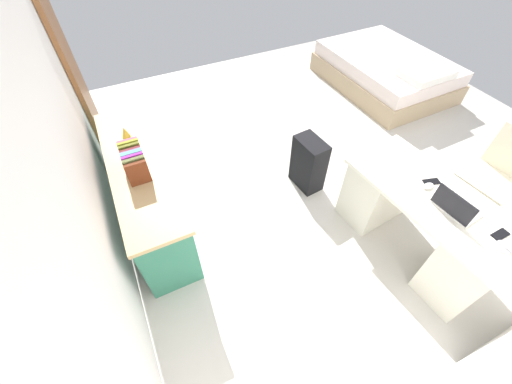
{
  "coord_description": "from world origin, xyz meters",
  "views": [
    {
      "loc": [
        -2.1,
        2.06,
        2.64
      ],
      "look_at": [
        -0.48,
        1.27,
        0.6
      ],
      "focal_mm": 22.24,
      "sensor_mm": 36.0,
      "label": 1
    }
  ],
  "objects_px": {
    "laptop": "(455,207)",
    "figurine_small": "(125,132)",
    "cell_phone_near_laptop": "(500,235)",
    "office_chair": "(490,182)",
    "desk": "(420,222)",
    "cell_phone_by_mouse": "(431,182)",
    "bed": "(385,71)",
    "computer_mouse": "(428,186)",
    "credenza": "(147,192)",
    "suitcase_black": "(308,164)"
  },
  "relations": [
    {
      "from": "laptop",
      "to": "cell_phone_near_laptop",
      "type": "height_order",
      "value": "laptop"
    },
    {
      "from": "desk",
      "to": "suitcase_black",
      "type": "xyz_separation_m",
      "value": [
        1.13,
        0.44,
        -0.08
      ]
    },
    {
      "from": "office_chair",
      "to": "bed",
      "type": "xyz_separation_m",
      "value": [
        2.36,
        -0.82,
        -0.18
      ]
    },
    {
      "from": "cell_phone_by_mouse",
      "to": "office_chair",
      "type": "bearing_deg",
      "value": -80.34
    },
    {
      "from": "credenza",
      "to": "bed",
      "type": "relative_size",
      "value": 0.93
    },
    {
      "from": "desk",
      "to": "laptop",
      "type": "distance_m",
      "value": 0.42
    },
    {
      "from": "laptop",
      "to": "figurine_small",
      "type": "relative_size",
      "value": 2.99
    },
    {
      "from": "cell_phone_by_mouse",
      "to": "suitcase_black",
      "type": "bearing_deg",
      "value": 43.14
    },
    {
      "from": "office_chair",
      "to": "desk",
      "type": "bearing_deg",
      "value": 93.19
    },
    {
      "from": "desk",
      "to": "office_chair",
      "type": "xyz_separation_m",
      "value": [
        0.05,
        -0.93,
        0.04
      ]
    },
    {
      "from": "office_chair",
      "to": "figurine_small",
      "type": "distance_m",
      "value": 3.5
    },
    {
      "from": "desk",
      "to": "computer_mouse",
      "type": "height_order",
      "value": "computer_mouse"
    },
    {
      "from": "laptop",
      "to": "cell_phone_near_laptop",
      "type": "xyz_separation_m",
      "value": [
        -0.31,
        -0.13,
        -0.04
      ]
    },
    {
      "from": "laptop",
      "to": "cell_phone_near_laptop",
      "type": "relative_size",
      "value": 2.42
    },
    {
      "from": "office_chair",
      "to": "cell_phone_near_laptop",
      "type": "relative_size",
      "value": 6.91
    },
    {
      "from": "laptop",
      "to": "desk",
      "type": "bearing_deg",
      "value": -2.58
    },
    {
      "from": "laptop",
      "to": "figurine_small",
      "type": "bearing_deg",
      "value": 46.74
    },
    {
      "from": "desk",
      "to": "office_chair",
      "type": "height_order",
      "value": "office_chair"
    },
    {
      "from": "office_chair",
      "to": "figurine_small",
      "type": "xyz_separation_m",
      "value": [
        1.75,
        3.01,
        0.38
      ]
    },
    {
      "from": "computer_mouse",
      "to": "figurine_small",
      "type": "distance_m",
      "value": 2.7
    },
    {
      "from": "laptop",
      "to": "figurine_small",
      "type": "distance_m",
      "value": 2.86
    },
    {
      "from": "figurine_small",
      "to": "suitcase_black",
      "type": "bearing_deg",
      "value": -112.31
    },
    {
      "from": "credenza",
      "to": "cell_phone_near_laptop",
      "type": "relative_size",
      "value": 13.24
    },
    {
      "from": "laptop",
      "to": "figurine_small",
      "type": "height_order",
      "value": "laptop"
    },
    {
      "from": "figurine_small",
      "to": "office_chair",
      "type": "bearing_deg",
      "value": -120.15
    },
    {
      "from": "cell_phone_near_laptop",
      "to": "bed",
      "type": "bearing_deg",
      "value": -30.64
    },
    {
      "from": "credenza",
      "to": "suitcase_black",
      "type": "bearing_deg",
      "value": -99.37
    },
    {
      "from": "suitcase_black",
      "to": "computer_mouse",
      "type": "height_order",
      "value": "computer_mouse"
    },
    {
      "from": "bed",
      "to": "laptop",
      "type": "bearing_deg",
      "value": 145.69
    },
    {
      "from": "bed",
      "to": "figurine_small",
      "type": "xyz_separation_m",
      "value": [
        -0.61,
        3.83,
        0.56
      ]
    },
    {
      "from": "office_chair",
      "to": "cell_phone_near_laptop",
      "type": "bearing_deg",
      "value": 122.93
    },
    {
      "from": "office_chair",
      "to": "laptop",
      "type": "distance_m",
      "value": 1.02
    },
    {
      "from": "cell_phone_near_laptop",
      "to": "computer_mouse",
      "type": "bearing_deg",
      "value": 10.23
    },
    {
      "from": "credenza",
      "to": "cell_phone_near_laptop",
      "type": "distance_m",
      "value": 2.91
    },
    {
      "from": "desk",
      "to": "cell_phone_by_mouse",
      "type": "distance_m",
      "value": 0.38
    },
    {
      "from": "credenza",
      "to": "suitcase_black",
      "type": "distance_m",
      "value": 1.67
    },
    {
      "from": "desk",
      "to": "figurine_small",
      "type": "relative_size",
      "value": 13.6
    },
    {
      "from": "figurine_small",
      "to": "desk",
      "type": "bearing_deg",
      "value": -130.8
    },
    {
      "from": "desk",
      "to": "figurine_small",
      "type": "height_order",
      "value": "figurine_small"
    },
    {
      "from": "desk",
      "to": "laptop",
      "type": "xyz_separation_m",
      "value": [
        -0.16,
        0.01,
        0.39
      ]
    },
    {
      "from": "cell_phone_near_laptop",
      "to": "office_chair",
      "type": "bearing_deg",
      "value": -58.35
    },
    {
      "from": "laptop",
      "to": "suitcase_black",
      "type": "bearing_deg",
      "value": 18.63
    },
    {
      "from": "credenza",
      "to": "laptop",
      "type": "xyz_separation_m",
      "value": [
        -1.55,
        -2.08,
        0.4
      ]
    },
    {
      "from": "office_chair",
      "to": "suitcase_black",
      "type": "bearing_deg",
      "value": 51.81
    },
    {
      "from": "office_chair",
      "to": "cell_phone_by_mouse",
      "type": "xyz_separation_m",
      "value": [
        0.09,
        0.85,
        0.31
      ]
    },
    {
      "from": "computer_mouse",
      "to": "suitcase_black",
      "type": "bearing_deg",
      "value": 18.38
    },
    {
      "from": "credenza",
      "to": "computer_mouse",
      "type": "distance_m",
      "value": 2.49
    },
    {
      "from": "office_chair",
      "to": "laptop",
      "type": "height_order",
      "value": "office_chair"
    },
    {
      "from": "bed",
      "to": "computer_mouse",
      "type": "xyz_separation_m",
      "value": [
        -2.31,
        1.74,
        0.49
      ]
    },
    {
      "from": "cell_phone_near_laptop",
      "to": "cell_phone_by_mouse",
      "type": "relative_size",
      "value": 1.0
    }
  ]
}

